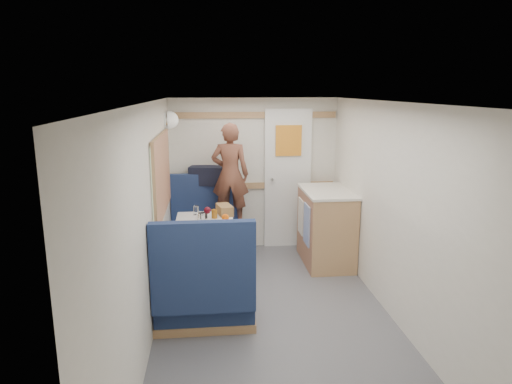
{
  "coord_description": "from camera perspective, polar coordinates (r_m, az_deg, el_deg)",
  "views": [
    {
      "loc": [
        -0.57,
        -3.69,
        2.11
      ],
      "look_at": [
        -0.11,
        0.9,
        1.07
      ],
      "focal_mm": 32.0,
      "sensor_mm": 36.0,
      "label": 1
    }
  ],
  "objects": [
    {
      "name": "beer_glass",
      "position": [
        5.03,
        -5.23,
        -2.74
      ],
      "size": [
        0.06,
        0.06,
        0.1
      ],
      "primitive_type": "cylinder",
      "color": "#8D5514",
      "rests_on": "dinette_table"
    },
    {
      "name": "pepper_grinder",
      "position": [
        5.03,
        -6.33,
        -2.79
      ],
      "size": [
        0.04,
        0.04,
        0.09
      ],
      "primitive_type": "cylinder",
      "color": "black",
      "rests_on": "dinette_table"
    },
    {
      "name": "bench_near",
      "position": [
        4.23,
        -6.44,
        -12.66
      ],
      "size": [
        0.9,
        0.59,
        1.05
      ],
      "color": "#172349",
      "rests_on": "floor"
    },
    {
      "name": "salt_grinder",
      "position": [
        4.9,
        -7.19,
        -3.23
      ],
      "size": [
        0.04,
        0.04,
        0.1
      ],
      "primitive_type": "cylinder",
      "color": "white",
      "rests_on": "dinette_table"
    },
    {
      "name": "tumbler_mid",
      "position": [
        5.2,
        -7.51,
        -2.27
      ],
      "size": [
        0.06,
        0.06,
        0.1
      ],
      "primitive_type": "cylinder",
      "color": "white",
      "rests_on": "dinette_table"
    },
    {
      "name": "wall_right",
      "position": [
        4.2,
        17.96,
        -3.21
      ],
      "size": [
        0.02,
        4.5,
        2.0
      ],
      "primitive_type": "cube",
      "color": "silver",
      "rests_on": "floor"
    },
    {
      "name": "galley_counter",
      "position": [
        5.66,
        8.72,
        -4.26
      ],
      "size": [
        0.57,
        0.92,
        0.92
      ],
      "color": "#996145",
      "rests_on": "floor"
    },
    {
      "name": "wall_left",
      "position": [
        3.89,
        -13.38,
        -4.19
      ],
      "size": [
        0.02,
        4.5,
        2.0
      ],
      "primitive_type": "cube",
      "color": "silver",
      "rests_on": "floor"
    },
    {
      "name": "rear_door",
      "position": [
        6.1,
        3.97,
        1.99
      ],
      "size": [
        0.62,
        0.12,
        1.86
      ],
      "color": "white",
      "rests_on": "wall_back"
    },
    {
      "name": "oak_trim_high",
      "position": [
        5.95,
        -0.25,
        9.6
      ],
      "size": [
        2.15,
        0.02,
        0.08
      ],
      "primitive_type": "cube",
      "color": "#996145",
      "rests_on": "wall_back"
    },
    {
      "name": "orange_fruit",
      "position": [
        4.85,
        -3.85,
        -3.2
      ],
      "size": [
        0.08,
        0.08,
        0.08
      ],
      "primitive_type": "sphere",
      "color": "orange",
      "rests_on": "tray"
    },
    {
      "name": "dome_light",
      "position": [
        5.57,
        -10.71,
        8.85
      ],
      "size": [
        0.2,
        0.2,
        0.2
      ],
      "primitive_type": "sphere",
      "color": "white",
      "rests_on": "wall_left"
    },
    {
      "name": "ledge",
      "position": [
        5.94,
        -6.4,
        0.73
      ],
      "size": [
        0.9,
        0.14,
        0.04
      ],
      "primitive_type": "cube",
      "color": "#996145",
      "rests_on": "bench_far"
    },
    {
      "name": "tumbler_left",
      "position": [
        4.57,
        -8.4,
        -4.34
      ],
      "size": [
        0.07,
        0.07,
        0.11
      ],
      "primitive_type": "cylinder",
      "color": "white",
      "rests_on": "dinette_table"
    },
    {
      "name": "dinette_table",
      "position": [
        4.93,
        -6.42,
        -5.55
      ],
      "size": [
        0.62,
        0.92,
        0.72
      ],
      "color": "white",
      "rests_on": "floor"
    },
    {
      "name": "side_window",
      "position": [
        4.79,
        -11.78,
        2.16
      ],
      "size": [
        0.04,
        1.3,
        0.72
      ],
      "primitive_type": "cube",
      "color": "#95A58C",
      "rests_on": "wall_left"
    },
    {
      "name": "oak_trim_low",
      "position": [
        6.08,
        -0.25,
        0.81
      ],
      "size": [
        2.15,
        0.02,
        0.08
      ],
      "primitive_type": "cube",
      "color": "#996145",
      "rests_on": "wall_back"
    },
    {
      "name": "duffel_bag",
      "position": [
        5.91,
        -5.87,
        2.06
      ],
      "size": [
        0.54,
        0.34,
        0.24
      ],
      "primitive_type": "cube",
      "rotation": [
        0.0,
        0.0,
        -0.23
      ],
      "color": "black",
      "rests_on": "ledge"
    },
    {
      "name": "bench_far",
      "position": [
        5.84,
        -6.28,
        -5.36
      ],
      "size": [
        0.9,
        0.59,
        1.05
      ],
      "color": "#172349",
      "rests_on": "floor"
    },
    {
      "name": "cheese_block",
      "position": [
        4.78,
        -4.59,
        -3.73
      ],
      "size": [
        0.1,
        0.07,
        0.03
      ],
      "primitive_type": "cube",
      "rotation": [
        0.0,
        0.0,
        0.1
      ],
      "color": "#F3E88C",
      "rests_on": "tray"
    },
    {
      "name": "bread_loaf",
      "position": [
        5.17,
        -3.95,
        -2.23
      ],
      "size": [
        0.2,
        0.29,
        0.11
      ],
      "primitive_type": "cube",
      "rotation": [
        0.0,
        0.0,
        0.24
      ],
      "color": "brown",
      "rests_on": "dinette_table"
    },
    {
      "name": "person",
      "position": [
        5.62,
        -3.25,
        2.22
      ],
      "size": [
        0.5,
        0.37,
        1.27
      ],
      "primitive_type": "imported",
      "rotation": [
        0.0,
        0.0,
        2.99
      ],
      "color": "brown",
      "rests_on": "bench_far"
    },
    {
      "name": "wall_back",
      "position": [
        6.07,
        -0.27,
        2.23
      ],
      "size": [
        2.2,
        0.02,
        2.0
      ],
      "primitive_type": "cube",
      "color": "silver",
      "rests_on": "floor"
    },
    {
      "name": "wine_glass",
      "position": [
        4.88,
        -6.09,
        -2.36
      ],
      "size": [
        0.08,
        0.08,
        0.17
      ],
      "color": "white",
      "rests_on": "dinette_table"
    },
    {
      "name": "floor",
      "position": [
        4.29,
        2.76,
        -16.74
      ],
      "size": [
        4.5,
        4.5,
        0.0
      ],
      "primitive_type": "plane",
      "color": "#515156",
      "rests_on": "ground"
    },
    {
      "name": "tumbler_right",
      "position": [
        4.83,
        -6.8,
        -3.29
      ],
      "size": [
        0.07,
        0.07,
        0.12
      ],
      "primitive_type": "cylinder",
      "color": "white",
      "rests_on": "dinette_table"
    },
    {
      "name": "tray",
      "position": [
        4.64,
        -5.42,
        -4.62
      ],
      "size": [
        0.3,
        0.36,
        0.02
      ],
      "primitive_type": "cube",
      "rotation": [
        0.0,
        0.0,
        0.21
      ],
      "color": "white",
      "rests_on": "dinette_table"
    },
    {
      "name": "ceiling",
      "position": [
        3.73,
        3.09,
        11.06
      ],
      "size": [
        4.5,
        4.5,
        0.0
      ],
      "primitive_type": "plane",
      "rotation": [
        3.14,
        0.0,
        0.0
      ],
      "color": "silver",
      "rests_on": "wall_back"
    }
  ]
}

